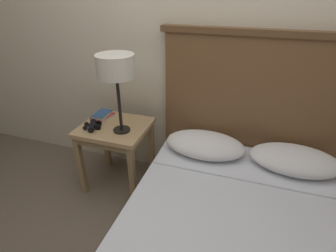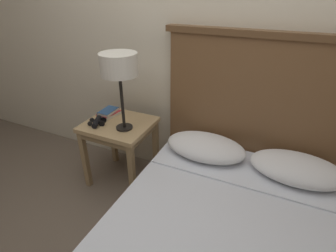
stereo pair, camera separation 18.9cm
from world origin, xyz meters
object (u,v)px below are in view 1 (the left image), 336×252
table_lamp (116,68)px  book_on_nightstand (103,117)px  bed (236,243)px  nightstand (115,135)px  binoculars_pair (92,126)px  book_stacked_on_top (102,114)px

table_lamp → book_on_nightstand: (-0.25, 0.14, -0.48)m
bed → book_on_nightstand: 1.40m
nightstand → table_lamp: size_ratio=0.99×
table_lamp → binoculars_pair: table_lamp is taller
nightstand → book_stacked_on_top: 0.22m
binoculars_pair → book_stacked_on_top: bearing=94.5°
book_stacked_on_top → binoculars_pair: 0.17m
bed → binoculars_pair: bearing=158.7°
nightstand → book_on_nightstand: 0.20m
nightstand → bed: bed is taller
book_stacked_on_top → bed: bearing=-27.9°
book_on_nightstand → binoculars_pair: binoculars_pair is taller
bed → book_on_nightstand: (-1.20, 0.64, 0.32)m
book_stacked_on_top → binoculars_pair: size_ratio=1.07×
bed → book_on_nightstand: bed is taller
nightstand → bed: 1.21m
table_lamp → bed: bearing=-27.7°
bed → table_lamp: (-0.95, 0.50, 0.80)m
binoculars_pair → nightstand: bearing=33.6°
nightstand → book_on_nightstand: book_on_nightstand is taller
table_lamp → binoculars_pair: (-0.24, -0.04, -0.47)m
book_on_nightstand → nightstand: bearing=-28.1°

